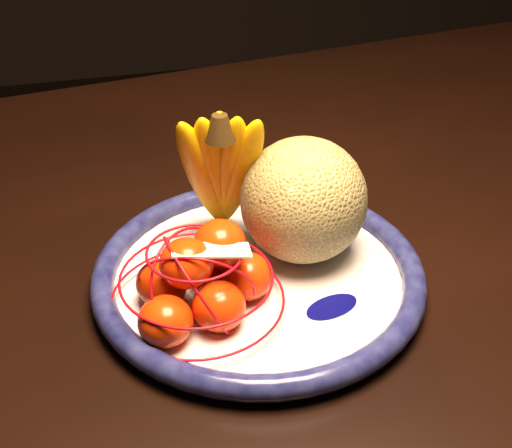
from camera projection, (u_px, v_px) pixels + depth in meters
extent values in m
cube|color=black|center=(309.00, 209.00, 0.89)|extent=(1.60, 1.09, 0.04)
cylinder|color=black|center=(501.00, 203.00, 1.60)|extent=(0.06, 0.06, 0.71)
cylinder|color=white|center=(258.00, 281.00, 0.73)|extent=(0.31, 0.31, 0.01)
torus|color=#090B38|center=(258.00, 272.00, 0.72)|extent=(0.34, 0.34, 0.02)
cylinder|color=white|center=(258.00, 284.00, 0.73)|extent=(0.15, 0.15, 0.00)
ellipsoid|color=#060750|center=(332.00, 307.00, 0.68)|extent=(0.12, 0.09, 0.00)
ellipsoid|color=#060750|center=(216.00, 236.00, 0.78)|extent=(0.07, 0.11, 0.00)
ellipsoid|color=#060750|center=(163.00, 290.00, 0.71)|extent=(0.10, 0.06, 0.00)
sphere|color=olive|center=(303.00, 200.00, 0.72)|extent=(0.13, 0.13, 0.13)
ellipsoid|color=#FCB808|center=(204.00, 170.00, 0.73)|extent=(0.09, 0.10, 0.17)
ellipsoid|color=#FCB808|center=(213.00, 169.00, 0.73)|extent=(0.07, 0.10, 0.17)
ellipsoid|color=#FCB808|center=(221.00, 166.00, 0.74)|extent=(0.05, 0.09, 0.17)
ellipsoid|color=#FCB808|center=(229.00, 168.00, 0.73)|extent=(0.04, 0.10, 0.17)
ellipsoid|color=#FCB808|center=(238.00, 169.00, 0.74)|extent=(0.07, 0.11, 0.17)
cone|color=black|center=(219.00, 100.00, 0.69)|extent=(0.03, 0.03, 0.03)
ellipsoid|color=#FF3305|center=(166.00, 321.00, 0.63)|extent=(0.05, 0.05, 0.05)
ellipsoid|color=#FF3305|center=(219.00, 306.00, 0.65)|extent=(0.05, 0.05, 0.05)
ellipsoid|color=#FF3305|center=(247.00, 276.00, 0.69)|extent=(0.05, 0.05, 0.05)
ellipsoid|color=#FF3305|center=(162.00, 283.00, 0.68)|extent=(0.05, 0.05, 0.05)
ellipsoid|color=#FF3305|center=(209.00, 261.00, 0.71)|extent=(0.05, 0.05, 0.05)
ellipsoid|color=#FF3305|center=(187.00, 263.00, 0.65)|extent=(0.05, 0.05, 0.05)
ellipsoid|color=#FF3305|center=(220.00, 244.00, 0.67)|extent=(0.05, 0.05, 0.05)
torus|color=red|center=(198.00, 299.00, 0.68)|extent=(0.21, 0.21, 0.00)
torus|color=red|center=(196.00, 277.00, 0.66)|extent=(0.19, 0.19, 0.00)
torus|color=red|center=(195.00, 252.00, 0.65)|extent=(0.12, 0.12, 0.00)
torus|color=red|center=(197.00, 286.00, 0.67)|extent=(0.12, 0.11, 0.10)
torus|color=red|center=(197.00, 286.00, 0.67)|extent=(0.07, 0.12, 0.10)
torus|color=red|center=(197.00, 286.00, 0.67)|extent=(0.12, 0.09, 0.10)
cube|color=white|center=(211.00, 250.00, 0.64)|extent=(0.07, 0.04, 0.01)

